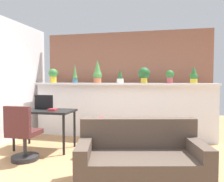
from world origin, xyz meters
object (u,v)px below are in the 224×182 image
Objects in this scene: couch at (140,162)px; potted_plant_6 at (194,75)px; potted_plant_4 at (144,74)px; side_cube_shelf at (99,141)px; tv_monitor at (44,102)px; vase_on_shelf at (101,122)px; potted_plant_2 at (97,72)px; book_on_desk at (53,110)px; potted_plant_5 at (170,76)px; desk at (45,114)px; potted_plant_0 at (53,75)px; potted_plant_1 at (75,75)px; office_chair at (23,137)px; potted_plant_3 at (120,77)px.

potted_plant_6 is at bearing 67.70° from couch.
potted_plant_4 is 1.82m from side_cube_shelf.
potted_plant_4 is 2.16m from tv_monitor.
side_cube_shelf is 2.74× the size of vase_on_shelf.
book_on_desk is (-0.54, -1.12, -0.72)m from potted_plant_2.
book_on_desk is (-2.13, -1.15, -0.64)m from potted_plant_5.
desk is at bearing -158.82° from potted_plant_6.
potted_plant_0 reaches higher than desk.
potted_plant_1 reaches higher than potted_plant_6.
potted_plant_0 is at bearing -179.89° from potted_plant_6.
potted_plant_1 is at bearing -4.37° from potted_plant_0.
potted_plant_4 reaches higher than desk.
potted_plant_0 is 1.19m from tv_monitor.
potted_plant_2 is 0.57× the size of office_chair.
potted_plant_6 reaches higher than book_on_desk.
potted_plant_0 is 1.45m from book_on_desk.
potted_plant_0 is 2.26m from side_cube_shelf.
potted_plant_1 is at bearing -179.57° from potted_plant_4.
potted_plant_5 is at bearing 45.96° from vase_on_shelf.
potted_plant_0 is 1.07× the size of potted_plant_3.
potted_plant_6 is (0.48, 0.01, 0.01)m from potted_plant_5.
potted_plant_4 reaches higher than couch.
potted_plant_2 is 1.48× the size of potted_plant_6.
potted_plant_6 is 1.93× the size of vase_on_shelf.
potted_plant_2 reaches higher than couch.
couch is (0.66, -2.16, -1.10)m from potted_plant_3.
potted_plant_4 is at bearing -1.42° from potted_plant_3.
side_cube_shelf is 3.39× the size of book_on_desk.
desk is 0.24m from tv_monitor.
potted_plant_2 is at bearing 1.08° from potted_plant_1.
potted_plant_1 is at bearing 79.13° from desk.
potted_plant_6 is at bearing 1.09° from potted_plant_1.
desk is at bearing -52.91° from tv_monitor.
potted_plant_4 is 2.44m from couch.
potted_plant_1 is 2.03m from office_chair.
potted_plant_1 is 2.62m from potted_plant_6.
office_chair is 0.75m from book_on_desk.
potted_plant_6 is at bearing 19.37° from tv_monitor.
desk is 6.02× the size of vase_on_shelf.
couch is at bearing -43.45° from potted_plant_0.
potted_plant_6 is at bearing 23.91° from book_on_desk.
potted_plant_3 is (1.63, -0.02, -0.06)m from potted_plant_0.
vase_on_shelf is 0.97m from book_on_desk.
desk reaches higher than side_cube_shelf.
potted_plant_6 is 2.40m from side_cube_shelf.
office_chair is at bearing -148.06° from potted_plant_6.
book_on_desk is (-2.62, -1.16, -0.64)m from potted_plant_6.
office_chair is at bearing -126.26° from potted_plant_3.
side_cube_shelf is (1.13, 0.54, -0.14)m from office_chair.
desk is at bearing 88.37° from office_chair.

